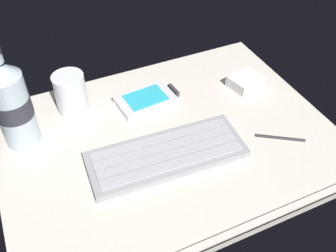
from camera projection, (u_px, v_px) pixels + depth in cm
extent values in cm
cube|color=beige|center=(168.00, 141.00, 75.66)|extent=(64.00, 48.00, 2.00)
cube|color=beige|center=(231.00, 233.00, 59.26)|extent=(64.00, 1.20, 0.80)
cube|color=#93969B|center=(166.00, 154.00, 70.71)|extent=(29.60, 12.69, 1.40)
cube|color=#ADAFB5|center=(160.00, 139.00, 72.36)|extent=(26.75, 3.57, 0.30)
cube|color=#ADAFB5|center=(164.00, 147.00, 70.87)|extent=(26.75, 3.57, 0.30)
cube|color=#ADAFB5|center=(169.00, 156.00, 69.38)|extent=(26.75, 3.57, 0.30)
cube|color=#ADAFB5|center=(173.00, 164.00, 67.90)|extent=(26.75, 3.57, 0.30)
cube|color=silver|center=(148.00, 100.00, 82.23)|extent=(12.65, 8.68, 1.40)
cube|color=#2DB7D1|center=(148.00, 97.00, 81.71)|extent=(8.91, 6.68, 0.10)
cube|color=#333338|center=(174.00, 90.00, 84.54)|extent=(1.15, 3.86, 1.12)
cylinder|color=silver|center=(71.00, 93.00, 78.17)|extent=(6.40, 6.40, 8.50)
cylinder|color=brown|center=(72.00, 97.00, 78.85)|extent=(5.50, 5.50, 6.12)
cylinder|color=silver|center=(14.00, 110.00, 69.39)|extent=(6.60, 6.60, 15.00)
cylinder|color=#2D2D38|center=(13.00, 107.00, 68.87)|extent=(6.73, 6.73, 3.80)
cube|color=white|center=(245.00, 81.00, 86.12)|extent=(8.14, 7.12, 2.40)
cylinder|color=#26262B|center=(280.00, 137.00, 74.52)|extent=(8.33, 5.80, 0.70)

